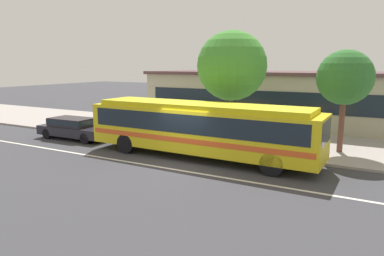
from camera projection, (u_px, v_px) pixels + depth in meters
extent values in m
plane|color=#39393E|center=(180.00, 164.00, 16.02)|extent=(120.00, 120.00, 0.00)
cube|color=#A09791|center=(235.00, 136.00, 21.95)|extent=(60.00, 8.00, 0.12)
cube|color=silver|center=(171.00, 169.00, 15.33)|extent=(56.00, 0.16, 0.01)
cube|color=gold|center=(200.00, 129.00, 16.97)|extent=(11.66, 2.75, 2.02)
cube|color=gold|center=(200.00, 106.00, 16.77)|extent=(10.72, 2.43, 0.24)
cube|color=#19232D|center=(200.00, 121.00, 16.90)|extent=(10.96, 2.76, 0.89)
cube|color=#D8521E|center=(200.00, 136.00, 17.04)|extent=(11.43, 2.77, 0.24)
cube|color=#19232D|center=(325.00, 132.00, 14.10)|extent=(0.16, 2.21, 0.97)
cylinder|color=black|center=(286.00, 152.00, 16.17)|extent=(1.01, 0.30, 1.00)
cylinder|color=black|center=(272.00, 164.00, 14.26)|extent=(1.01, 0.30, 1.00)
cylinder|color=black|center=(152.00, 136.00, 19.90)|extent=(1.01, 0.30, 1.00)
cylinder|color=black|center=(126.00, 144.00, 17.99)|extent=(1.01, 0.30, 1.00)
cube|color=#22202A|center=(75.00, 131.00, 21.46)|extent=(4.76, 1.88, 0.55)
cube|color=black|center=(72.00, 122.00, 21.48)|extent=(2.68, 1.62, 0.50)
cube|color=#19232D|center=(72.00, 121.00, 21.47)|extent=(2.73, 1.64, 0.32)
cylinder|color=black|center=(103.00, 134.00, 21.48)|extent=(0.64, 0.23, 0.64)
cylinder|color=black|center=(85.00, 138.00, 20.12)|extent=(0.64, 0.23, 0.64)
cylinder|color=black|center=(67.00, 130.00, 22.88)|extent=(0.64, 0.23, 0.64)
cylinder|color=black|center=(47.00, 134.00, 21.52)|extent=(0.64, 0.23, 0.64)
cylinder|color=#232E45|center=(237.00, 142.00, 18.03)|extent=(0.14, 0.14, 0.86)
cylinder|color=#232E45|center=(237.00, 142.00, 18.19)|extent=(0.14, 0.14, 0.86)
cylinder|color=green|center=(237.00, 128.00, 17.98)|extent=(0.44, 0.44, 0.58)
sphere|color=tan|center=(238.00, 121.00, 17.91)|extent=(0.23, 0.23, 0.23)
cylinder|color=#302352|center=(145.00, 130.00, 21.56)|extent=(0.14, 0.14, 0.84)
cylinder|color=#302352|center=(147.00, 130.00, 21.46)|extent=(0.14, 0.14, 0.84)
cylinder|color=red|center=(146.00, 119.00, 21.38)|extent=(0.40, 0.40, 0.60)
sphere|color=tan|center=(145.00, 112.00, 21.31)|extent=(0.22, 0.22, 0.22)
cylinder|color=#676953|center=(309.00, 145.00, 17.55)|extent=(0.14, 0.14, 0.85)
cylinder|color=#676953|center=(312.00, 145.00, 17.41)|extent=(0.14, 0.14, 0.85)
cylinder|color=#A349AF|center=(311.00, 131.00, 17.36)|extent=(0.47, 0.47, 0.55)
sphere|color=#D6B678|center=(312.00, 124.00, 17.29)|extent=(0.21, 0.21, 0.21)
cylinder|color=brown|center=(231.00, 115.00, 20.56)|extent=(0.26, 0.26, 2.92)
sphere|color=#428F33|center=(232.00, 66.00, 20.05)|extent=(4.01, 4.01, 4.01)
cylinder|color=brown|center=(341.00, 125.00, 17.58)|extent=(0.28, 0.28, 2.82)
sphere|color=#306D2E|center=(345.00, 77.00, 17.16)|extent=(2.71, 2.71, 2.71)
cube|color=#A8A489|center=(284.00, 99.00, 26.77)|extent=(20.50, 7.13, 3.75)
cube|color=#19232D|center=(271.00, 101.00, 23.64)|extent=(18.86, 0.04, 1.35)
cube|color=#53383A|center=(285.00, 73.00, 26.41)|extent=(20.90, 7.53, 0.24)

